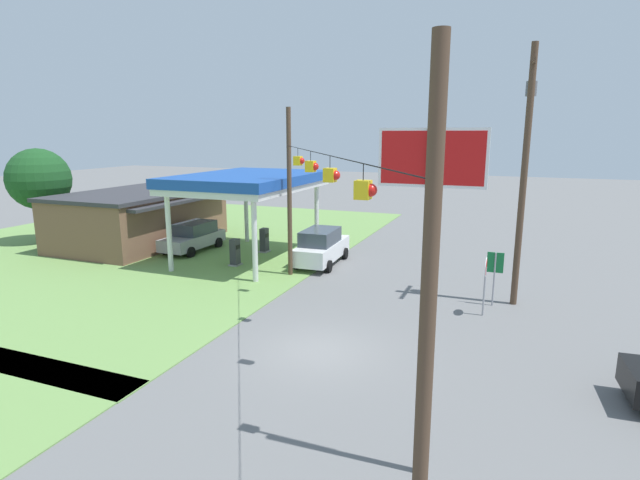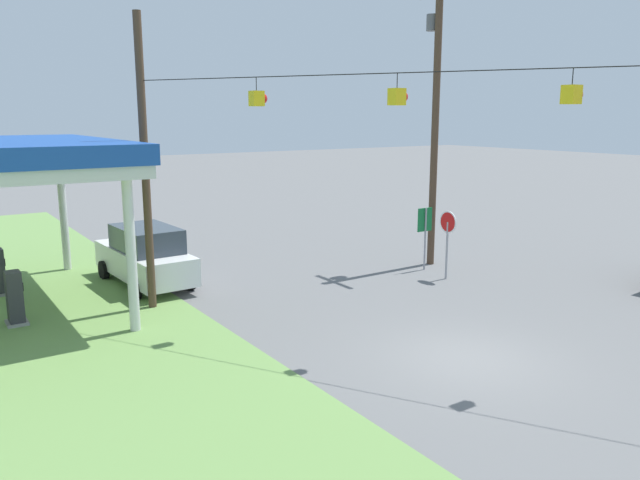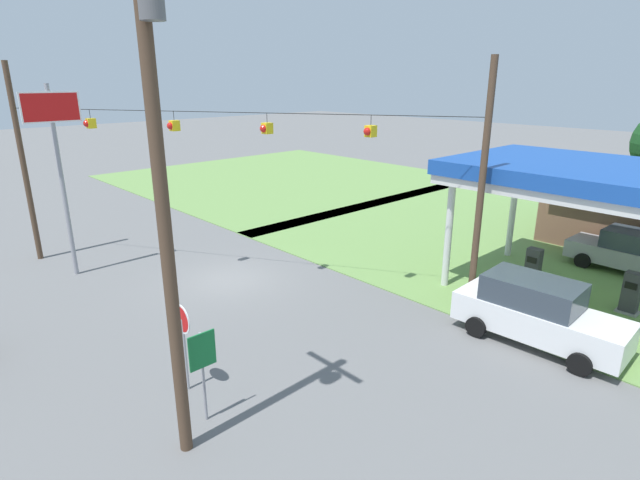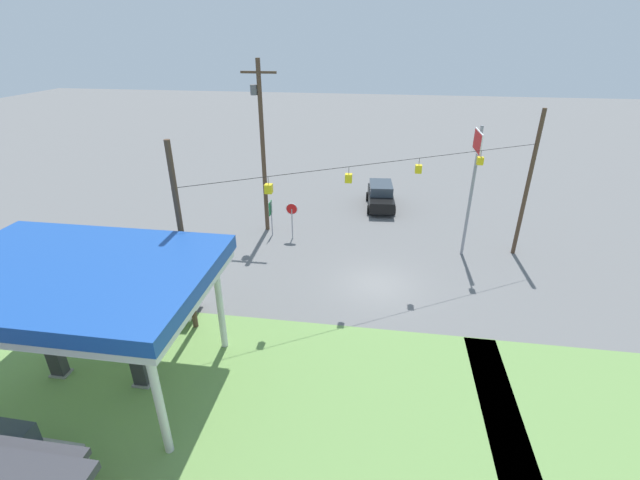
{
  "view_description": "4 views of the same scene",
  "coord_description": "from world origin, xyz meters",
  "px_view_note": "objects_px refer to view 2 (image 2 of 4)",
  "views": [
    {
      "loc": [
        -15.11,
        -6.06,
        7.46
      ],
      "look_at": [
        3.96,
        1.55,
        3.06
      ],
      "focal_mm": 28.0,
      "sensor_mm": 36.0,
      "label": 1
    },
    {
      "loc": [
        -9.97,
        10.98,
        5.87
      ],
      "look_at": [
        4.52,
        1.29,
        2.36
      ],
      "focal_mm": 35.0,
      "sensor_mm": 36.0,
      "label": 2
    },
    {
      "loc": [
        16.75,
        -10.39,
        8.06
      ],
      "look_at": [
        3.61,
        1.85,
        2.22
      ],
      "focal_mm": 28.0,
      "sensor_mm": 36.0,
      "label": 3
    },
    {
      "loc": [
        0.17,
        20.19,
        12.44
      ],
      "look_at": [
        3.08,
        0.57,
        2.76
      ],
      "focal_mm": 24.0,
      "sensor_mm": 36.0,
      "label": 4
    }
  ],
  "objects_px": {
    "fuel_pump_near": "(15,300)",
    "stop_sign_roadside": "(448,230)",
    "car_at_pumps_front": "(145,256)",
    "route_sign": "(425,226)",
    "utility_pole_main": "(435,107)"
  },
  "relations": [
    {
      "from": "fuel_pump_near",
      "to": "stop_sign_roadside",
      "type": "xyz_separation_m",
      "value": [
        -3.09,
        -13.82,
        1.07
      ]
    },
    {
      "from": "car_at_pumps_front",
      "to": "route_sign",
      "type": "relative_size",
      "value": 2.17
    },
    {
      "from": "car_at_pumps_front",
      "to": "route_sign",
      "type": "distance_m",
      "value": 10.37
    },
    {
      "from": "car_at_pumps_front",
      "to": "utility_pole_main",
      "type": "height_order",
      "value": "utility_pole_main"
    },
    {
      "from": "fuel_pump_near",
      "to": "utility_pole_main",
      "type": "bearing_deg",
      "value": -93.89
    },
    {
      "from": "stop_sign_roadside",
      "to": "utility_pole_main",
      "type": "relative_size",
      "value": 0.23
    },
    {
      "from": "car_at_pumps_front",
      "to": "utility_pole_main",
      "type": "distance_m",
      "value": 12.11
    },
    {
      "from": "fuel_pump_near",
      "to": "route_sign",
      "type": "xyz_separation_m",
      "value": [
        -1.59,
        -14.12,
        0.97
      ]
    },
    {
      "from": "car_at_pumps_front",
      "to": "utility_pole_main",
      "type": "relative_size",
      "value": 0.47
    },
    {
      "from": "fuel_pump_near",
      "to": "car_at_pumps_front",
      "type": "bearing_deg",
      "value": -64.18
    },
    {
      "from": "fuel_pump_near",
      "to": "route_sign",
      "type": "distance_m",
      "value": 14.24
    },
    {
      "from": "car_at_pumps_front",
      "to": "utility_pole_main",
      "type": "bearing_deg",
      "value": -109.48
    },
    {
      "from": "fuel_pump_near",
      "to": "utility_pole_main",
      "type": "height_order",
      "value": "utility_pole_main"
    },
    {
      "from": "fuel_pump_near",
      "to": "car_at_pumps_front",
      "type": "distance_m",
      "value": 4.97
    },
    {
      "from": "route_sign",
      "to": "utility_pole_main",
      "type": "bearing_deg",
      "value": -56.32
    }
  ]
}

